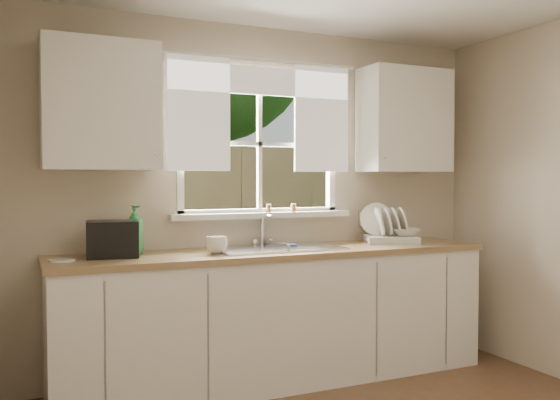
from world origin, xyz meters
name	(u,v)px	position (x,y,z in m)	size (l,w,h in m)	color
room_walls	(449,216)	(0.00, -0.07, 1.24)	(3.62, 4.02, 2.50)	beige
window	(260,166)	(0.00, 2.00, 1.49)	(1.38, 0.16, 1.06)	white
curtains	(263,104)	(0.00, 1.95, 1.93)	(1.50, 0.03, 0.81)	white
base_cabinets	(278,318)	(0.00, 1.68, 0.43)	(3.00, 0.62, 0.87)	white
countertop	(278,252)	(0.00, 1.68, 0.89)	(3.04, 0.65, 0.04)	#98784C
upper_cabinet_left	(101,106)	(-1.15, 1.82, 1.85)	(0.70, 0.33, 0.80)	white
upper_cabinet_right	(404,121)	(1.15, 1.82, 1.85)	(0.70, 0.33, 0.80)	white
wall_outlet	(364,218)	(0.88, 1.99, 1.08)	(0.08, 0.01, 0.12)	beige
sill_jars	(281,208)	(0.14, 1.94, 1.18)	(0.24, 0.04, 0.06)	brown
backyard	(151,61)	(0.58, 8.42, 3.46)	(20.00, 10.00, 6.13)	#335421
sink	(276,259)	(0.00, 1.71, 0.84)	(0.88, 0.52, 0.40)	#B7B7BC
dish_rack	(390,232)	(0.96, 1.74, 0.99)	(0.47, 0.41, 0.30)	silver
bowl	(405,232)	(1.07, 1.69, 0.99)	(0.23, 0.23, 0.06)	silver
soap_bottle_a	(134,230)	(-0.95, 1.84, 1.07)	(0.12, 0.12, 0.31)	green
soap_bottle_b	(130,239)	(-0.98, 1.82, 1.01)	(0.09, 0.09, 0.20)	#3162B8
soap_bottle_c	(99,241)	(-1.16, 1.89, 1.00)	(0.14, 0.14, 0.18)	beige
saucer	(62,260)	(-1.40, 1.66, 0.92)	(0.15, 0.15, 0.01)	white
cup	(216,245)	(-0.46, 1.63, 0.97)	(0.14, 0.14, 0.11)	silver
black_appliance	(112,239)	(-1.10, 1.74, 1.02)	(0.31, 0.26, 0.22)	black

